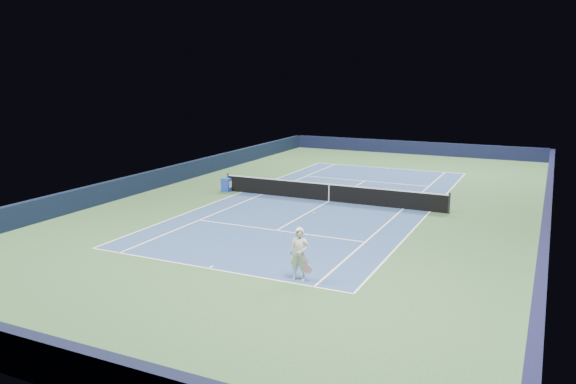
% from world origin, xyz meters
% --- Properties ---
extents(ground, '(40.00, 40.00, 0.00)m').
position_xyz_m(ground, '(0.00, 0.00, 0.00)').
color(ground, '#31552E').
rests_on(ground, ground).
extents(wall_far, '(22.00, 0.35, 1.10)m').
position_xyz_m(wall_far, '(0.00, 19.82, 0.55)').
color(wall_far, black).
rests_on(wall_far, ground).
extents(wall_near, '(22.00, 0.35, 1.10)m').
position_xyz_m(wall_near, '(0.00, -19.82, 0.55)').
color(wall_near, black).
rests_on(wall_near, ground).
extents(wall_right, '(0.35, 40.00, 1.10)m').
position_xyz_m(wall_right, '(10.82, 0.00, 0.55)').
color(wall_right, black).
rests_on(wall_right, ground).
extents(wall_left, '(0.35, 40.00, 1.10)m').
position_xyz_m(wall_left, '(-10.82, 0.00, 0.55)').
color(wall_left, black).
rests_on(wall_left, ground).
extents(court_surface, '(10.97, 23.77, 0.01)m').
position_xyz_m(court_surface, '(0.00, 0.00, 0.00)').
color(court_surface, navy).
rests_on(court_surface, ground).
extents(baseline_far, '(10.97, 0.08, 0.00)m').
position_xyz_m(baseline_far, '(0.00, 11.88, 0.01)').
color(baseline_far, white).
rests_on(baseline_far, ground).
extents(baseline_near, '(10.97, 0.08, 0.00)m').
position_xyz_m(baseline_near, '(0.00, -11.88, 0.01)').
color(baseline_near, white).
rests_on(baseline_near, ground).
extents(sideline_doubles_right, '(0.08, 23.77, 0.00)m').
position_xyz_m(sideline_doubles_right, '(5.49, 0.00, 0.01)').
color(sideline_doubles_right, white).
rests_on(sideline_doubles_right, ground).
extents(sideline_doubles_left, '(0.08, 23.77, 0.00)m').
position_xyz_m(sideline_doubles_left, '(-5.49, 0.00, 0.01)').
color(sideline_doubles_left, white).
rests_on(sideline_doubles_left, ground).
extents(sideline_singles_right, '(0.08, 23.77, 0.00)m').
position_xyz_m(sideline_singles_right, '(4.12, 0.00, 0.01)').
color(sideline_singles_right, white).
rests_on(sideline_singles_right, ground).
extents(sideline_singles_left, '(0.08, 23.77, 0.00)m').
position_xyz_m(sideline_singles_left, '(-4.12, 0.00, 0.01)').
color(sideline_singles_left, white).
rests_on(sideline_singles_left, ground).
extents(service_line_far, '(8.23, 0.08, 0.00)m').
position_xyz_m(service_line_far, '(0.00, 6.40, 0.01)').
color(service_line_far, white).
rests_on(service_line_far, ground).
extents(service_line_near, '(8.23, 0.08, 0.00)m').
position_xyz_m(service_line_near, '(0.00, -6.40, 0.01)').
color(service_line_near, white).
rests_on(service_line_near, ground).
extents(center_service_line, '(0.08, 12.80, 0.00)m').
position_xyz_m(center_service_line, '(0.00, 0.00, 0.01)').
color(center_service_line, white).
rests_on(center_service_line, ground).
extents(center_mark_far, '(0.08, 0.30, 0.00)m').
position_xyz_m(center_mark_far, '(0.00, 11.73, 0.01)').
color(center_mark_far, white).
rests_on(center_mark_far, ground).
extents(center_mark_near, '(0.08, 0.30, 0.00)m').
position_xyz_m(center_mark_near, '(0.00, -11.73, 0.01)').
color(center_mark_near, white).
rests_on(center_mark_near, ground).
extents(tennis_net, '(12.90, 0.10, 1.07)m').
position_xyz_m(tennis_net, '(0.00, 0.00, 0.50)').
color(tennis_net, black).
rests_on(tennis_net, ground).
extents(sponsor_cube, '(0.57, 0.44, 0.80)m').
position_xyz_m(sponsor_cube, '(-6.40, -0.21, 0.40)').
color(sponsor_cube, '#1E41B4').
rests_on(sponsor_cube, ground).
extents(tennis_player, '(0.84, 1.29, 2.14)m').
position_xyz_m(tennis_player, '(3.41, -11.49, 0.91)').
color(tennis_player, silver).
rests_on(tennis_player, ground).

